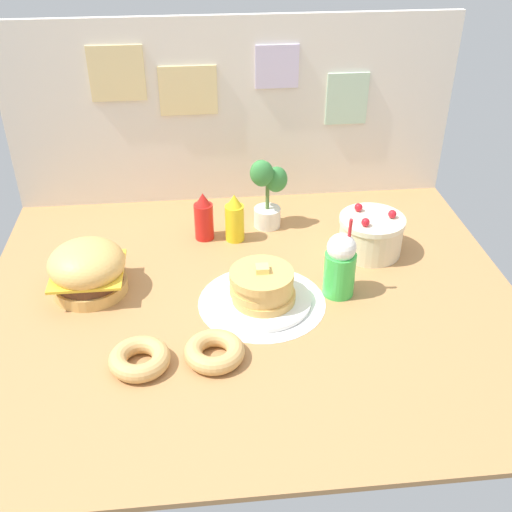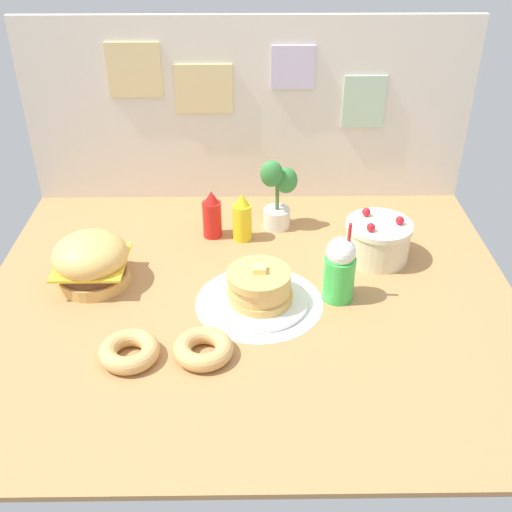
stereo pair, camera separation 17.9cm
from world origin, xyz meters
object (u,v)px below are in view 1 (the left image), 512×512
at_px(cream_soda_cup, 340,265).
at_px(potted_plant, 267,190).
at_px(burger, 88,269).
at_px(pancake_stack, 262,289).
at_px(donut_pink_glaze, 140,358).
at_px(mustard_bottle, 235,219).
at_px(donut_chocolate, 214,351).
at_px(layer_cake, 371,235).
at_px(ketchup_bottle, 204,218).

height_order(cream_soda_cup, potted_plant, potted_plant).
relative_size(burger, pancake_stack, 0.78).
relative_size(pancake_stack, donut_pink_glaze, 1.83).
bearing_deg(mustard_bottle, donut_chocolate, -99.41).
xyz_separation_m(cream_soda_cup, donut_chocolate, (-0.49, -0.32, -0.10)).
height_order(mustard_bottle, donut_chocolate, mustard_bottle).
relative_size(layer_cake, donut_pink_glaze, 1.34).
xyz_separation_m(ketchup_bottle, cream_soda_cup, (0.49, -0.46, 0.03)).
height_order(donut_pink_glaze, donut_chocolate, same).
xyz_separation_m(mustard_bottle, donut_pink_glaze, (-0.37, -0.77, -0.07)).
distance_m(burger, donut_pink_glaze, 0.50).
bearing_deg(donut_pink_glaze, layer_cake, 33.28).
bearing_deg(donut_chocolate, potted_plant, 72.24).
xyz_separation_m(burger, layer_cake, (1.14, 0.16, -0.02)).
xyz_separation_m(cream_soda_cup, donut_pink_glaze, (-0.73, -0.33, -0.10)).
distance_m(pancake_stack, mustard_bottle, 0.48).
bearing_deg(burger, pancake_stack, -12.77).
xyz_separation_m(layer_cake, potted_plant, (-0.41, 0.27, 0.09)).
height_order(cream_soda_cup, donut_pink_glaze, cream_soda_cup).
distance_m(burger, layer_cake, 1.15).
height_order(burger, ketchup_bottle, ketchup_bottle).
xyz_separation_m(layer_cake, donut_pink_glaze, (-0.93, -0.61, -0.05)).
bearing_deg(ketchup_bottle, donut_pink_glaze, -106.68).
relative_size(cream_soda_cup, potted_plant, 0.98).
bearing_deg(burger, ketchup_bottle, 38.03).
bearing_deg(burger, mustard_bottle, 29.25).
relative_size(pancake_stack, ketchup_bottle, 1.70).
height_order(pancake_stack, layer_cake, layer_cake).
height_order(layer_cake, ketchup_bottle, ketchup_bottle).
xyz_separation_m(layer_cake, donut_chocolate, (-0.68, -0.60, -0.05)).
bearing_deg(pancake_stack, potted_plant, 81.60).
distance_m(ketchup_bottle, mustard_bottle, 0.13).
bearing_deg(mustard_bottle, potted_plant, 34.70).
height_order(pancake_stack, donut_pink_glaze, pancake_stack).
xyz_separation_m(ketchup_bottle, donut_chocolate, (0.01, -0.79, -0.07)).
xyz_separation_m(burger, mustard_bottle, (0.58, 0.32, 0.00)).
relative_size(cream_soda_cup, donut_chocolate, 1.61).
height_order(burger, mustard_bottle, mustard_bottle).
distance_m(burger, ketchup_bottle, 0.57).
bearing_deg(mustard_bottle, ketchup_bottle, 168.77).
height_order(ketchup_bottle, donut_pink_glaze, ketchup_bottle).
bearing_deg(mustard_bottle, pancake_stack, -82.04).
xyz_separation_m(pancake_stack, ketchup_bottle, (-0.20, 0.50, 0.04)).
bearing_deg(layer_cake, ketchup_bottle, 164.79).
relative_size(donut_pink_glaze, donut_chocolate, 1.00).
height_order(layer_cake, potted_plant, potted_plant).
height_order(pancake_stack, donut_chocolate, pancake_stack).
distance_m(layer_cake, donut_pink_glaze, 1.11).
relative_size(layer_cake, potted_plant, 0.82).
distance_m(ketchup_bottle, cream_soda_cup, 0.68).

